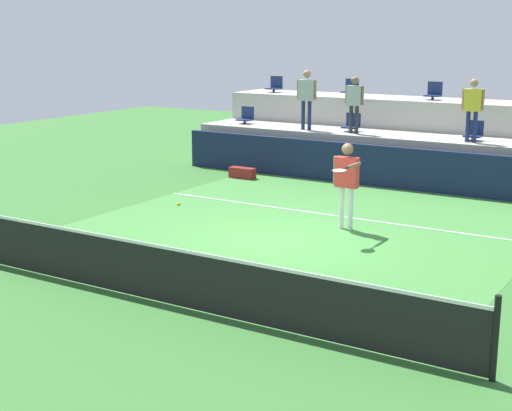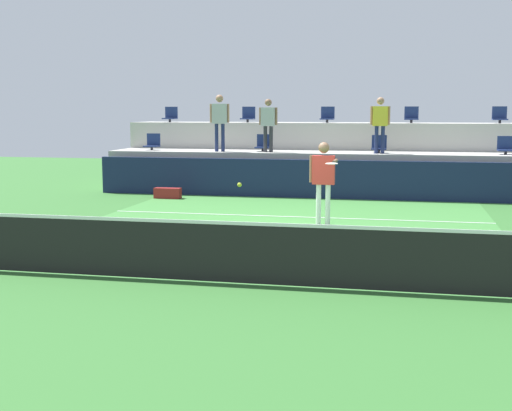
{
  "view_description": "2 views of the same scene",
  "coord_description": "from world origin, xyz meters",
  "px_view_note": "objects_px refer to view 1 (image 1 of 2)",
  "views": [
    {
      "loc": [
        7.08,
        -12.39,
        4.03
      ],
      "look_at": [
        0.3,
        -1.38,
        1.02
      ],
      "focal_mm": 52.38,
      "sensor_mm": 36.0,
      "label": 1
    },
    {
      "loc": [
        2.42,
        -13.39,
        2.5
      ],
      "look_at": [
        -0.11,
        -1.55,
        0.81
      ],
      "focal_mm": 48.04,
      "sensor_mm": 36.0,
      "label": 2
    }
  ],
  "objects_px": {
    "spectator_in_grey": "(307,94)",
    "spectator_leaning_on_rail": "(473,104)",
    "stadium_chair_upper_left": "(351,89)",
    "tennis_ball": "(179,204)",
    "equipment_bag": "(242,173)",
    "stadium_chair_lower_far_left": "(246,117)",
    "stadium_chair_lower_right": "(474,132)",
    "spectator_in_white": "(354,100)",
    "stadium_chair_lower_left": "(352,124)",
    "stadium_chair_upper_center": "(434,92)",
    "tennis_player": "(346,177)",
    "stadium_chair_upper_far_left": "(275,86)"
  },
  "relations": [
    {
      "from": "stadium_chair_lower_right",
      "to": "stadium_chair_upper_left",
      "type": "xyz_separation_m",
      "value": [
        -4.38,
        1.8,
        0.85
      ]
    },
    {
      "from": "stadium_chair_upper_left",
      "to": "tennis_ball",
      "type": "height_order",
      "value": "stadium_chair_upper_left"
    },
    {
      "from": "spectator_in_grey",
      "to": "tennis_ball",
      "type": "xyz_separation_m",
      "value": [
        3.02,
        -10.05,
        -0.93
      ]
    },
    {
      "from": "stadium_chair_upper_left",
      "to": "spectator_in_grey",
      "type": "xyz_separation_m",
      "value": [
        -0.4,
        -2.18,
        -0.03
      ]
    },
    {
      "from": "stadium_chair_lower_left",
      "to": "spectator_in_grey",
      "type": "height_order",
      "value": "spectator_in_grey"
    },
    {
      "from": "spectator_in_white",
      "to": "equipment_bag",
      "type": "distance_m",
      "value": 3.74
    },
    {
      "from": "stadium_chair_upper_center",
      "to": "spectator_in_grey",
      "type": "distance_m",
      "value": 3.74
    },
    {
      "from": "stadium_chair_lower_far_left",
      "to": "spectator_leaning_on_rail",
      "type": "bearing_deg",
      "value": -3.09
    },
    {
      "from": "spectator_in_grey",
      "to": "equipment_bag",
      "type": "relative_size",
      "value": 2.26
    },
    {
      "from": "stadium_chair_upper_center",
      "to": "tennis_player",
      "type": "height_order",
      "value": "stadium_chair_upper_center"
    },
    {
      "from": "stadium_chair_lower_far_left",
      "to": "stadium_chair_upper_far_left",
      "type": "xyz_separation_m",
      "value": [
        -0.01,
        1.8,
        0.85
      ]
    },
    {
      "from": "stadium_chair_lower_left",
      "to": "stadium_chair_lower_right",
      "type": "height_order",
      "value": "same"
    },
    {
      "from": "stadium_chair_lower_far_left",
      "to": "stadium_chair_upper_center",
      "type": "xyz_separation_m",
      "value": [
        5.35,
        1.8,
        0.85
      ]
    },
    {
      "from": "stadium_chair_lower_far_left",
      "to": "tennis_ball",
      "type": "height_order",
      "value": "stadium_chair_lower_far_left"
    },
    {
      "from": "stadium_chair_lower_right",
      "to": "equipment_bag",
      "type": "relative_size",
      "value": 0.68
    },
    {
      "from": "stadium_chair_lower_far_left",
      "to": "tennis_player",
      "type": "distance_m",
      "value": 8.42
    },
    {
      "from": "spectator_leaning_on_rail",
      "to": "tennis_ball",
      "type": "height_order",
      "value": "spectator_leaning_on_rail"
    },
    {
      "from": "stadium_chair_upper_left",
      "to": "stadium_chair_upper_far_left",
      "type": "bearing_deg",
      "value": 180.0
    },
    {
      "from": "stadium_chair_lower_far_left",
      "to": "stadium_chair_upper_far_left",
      "type": "relative_size",
      "value": 1.0
    },
    {
      "from": "stadium_chair_lower_far_left",
      "to": "spectator_in_grey",
      "type": "bearing_deg",
      "value": -9.42
    },
    {
      "from": "spectator_in_grey",
      "to": "spectator_leaning_on_rail",
      "type": "relative_size",
      "value": 1.06
    },
    {
      "from": "stadium_chair_upper_left",
      "to": "equipment_bag",
      "type": "xyz_separation_m",
      "value": [
        -1.47,
        -3.97,
        -2.16
      ]
    },
    {
      "from": "stadium_chair_lower_left",
      "to": "stadium_chair_upper_center",
      "type": "relative_size",
      "value": 1.0
    },
    {
      "from": "stadium_chair_lower_right",
      "to": "stadium_chair_upper_far_left",
      "type": "xyz_separation_m",
      "value": [
        -7.1,
        1.8,
        0.85
      ]
    },
    {
      "from": "stadium_chair_upper_left",
      "to": "spectator_leaning_on_rail",
      "type": "height_order",
      "value": "spectator_leaning_on_rail"
    },
    {
      "from": "spectator_in_white",
      "to": "tennis_player",
      "type": "bearing_deg",
      "value": -67.01
    },
    {
      "from": "spectator_in_grey",
      "to": "spectator_leaning_on_rail",
      "type": "height_order",
      "value": "spectator_in_grey"
    },
    {
      "from": "spectator_leaning_on_rail",
      "to": "tennis_ball",
      "type": "distance_m",
      "value": 10.24
    },
    {
      "from": "spectator_in_grey",
      "to": "spectator_in_white",
      "type": "distance_m",
      "value": 1.51
    },
    {
      "from": "stadium_chair_lower_left",
      "to": "spectator_leaning_on_rail",
      "type": "relative_size",
      "value": 0.32
    },
    {
      "from": "stadium_chair_lower_left",
      "to": "equipment_bag",
      "type": "relative_size",
      "value": 0.68
    },
    {
      "from": "stadium_chair_lower_far_left",
      "to": "stadium_chair_lower_right",
      "type": "bearing_deg",
      "value": 0.0
    },
    {
      "from": "stadium_chair_lower_right",
      "to": "spectator_leaning_on_rail",
      "type": "height_order",
      "value": "spectator_leaning_on_rail"
    },
    {
      "from": "stadium_chair_lower_left",
      "to": "stadium_chair_lower_right",
      "type": "xyz_separation_m",
      "value": [
        3.5,
        0.0,
        0.0
      ]
    },
    {
      "from": "stadium_chair_upper_far_left",
      "to": "stadium_chair_upper_center",
      "type": "distance_m",
      "value": 5.36
    },
    {
      "from": "stadium_chair_upper_far_left",
      "to": "spectator_in_grey",
      "type": "bearing_deg",
      "value": -43.23
    },
    {
      "from": "spectator_in_grey",
      "to": "equipment_bag",
      "type": "bearing_deg",
      "value": -120.9
    },
    {
      "from": "tennis_player",
      "to": "stadium_chair_upper_center",
      "type": "bearing_deg",
      "value": 95.71
    },
    {
      "from": "stadium_chair_upper_far_left",
      "to": "tennis_ball",
      "type": "height_order",
      "value": "stadium_chair_upper_far_left"
    },
    {
      "from": "stadium_chair_lower_right",
      "to": "equipment_bag",
      "type": "distance_m",
      "value": 6.38
    },
    {
      "from": "stadium_chair_upper_far_left",
      "to": "tennis_ball",
      "type": "xyz_separation_m",
      "value": [
        5.34,
        -12.23,
        -0.95
      ]
    },
    {
      "from": "spectator_in_white",
      "to": "spectator_leaning_on_rail",
      "type": "distance_m",
      "value": 3.3
    },
    {
      "from": "tennis_player",
      "to": "spectator_in_grey",
      "type": "distance_m",
      "value": 6.71
    },
    {
      "from": "stadium_chair_upper_far_left",
      "to": "spectator_leaning_on_rail",
      "type": "distance_m",
      "value": 7.45
    },
    {
      "from": "spectator_in_grey",
      "to": "stadium_chair_upper_left",
      "type": "bearing_deg",
      "value": 79.72
    },
    {
      "from": "stadium_chair_upper_center",
      "to": "spectator_in_white",
      "type": "xyz_separation_m",
      "value": [
        -1.53,
        -2.18,
        -0.12
      ]
    },
    {
      "from": "stadium_chair_lower_right",
      "to": "stadium_chair_upper_center",
      "type": "relative_size",
      "value": 1.0
    },
    {
      "from": "stadium_chair_lower_right",
      "to": "tennis_ball",
      "type": "distance_m",
      "value": 10.58
    },
    {
      "from": "stadium_chair_upper_center",
      "to": "tennis_ball",
      "type": "relative_size",
      "value": 7.65
    },
    {
      "from": "stadium_chair_lower_far_left",
      "to": "stadium_chair_lower_right",
      "type": "relative_size",
      "value": 1.0
    }
  ]
}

